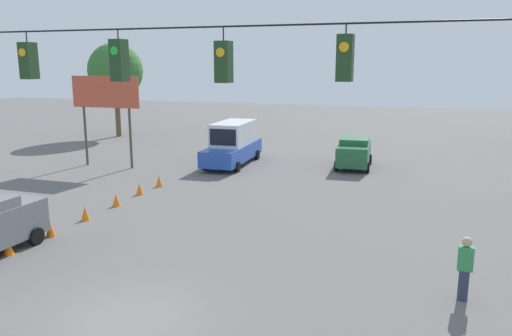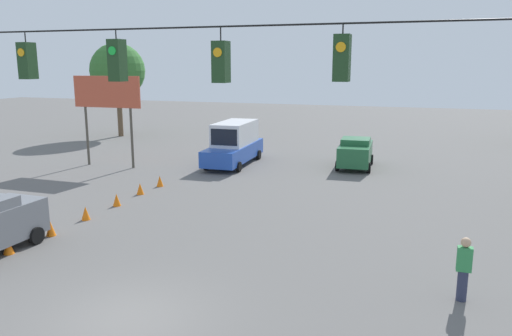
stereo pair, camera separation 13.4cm
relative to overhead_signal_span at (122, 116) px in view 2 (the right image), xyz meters
name	(u,v)px [view 2 (the right image)]	position (x,y,z in m)	size (l,w,h in m)	color
ground_plane	(126,318)	(0.03, 0.23, -5.23)	(140.00, 140.00, 0.00)	#605E5B
overhead_signal_span	(122,116)	(0.00, 0.00, 0.00)	(19.95, 0.38, 8.02)	#4C473D
box_truck_blue_withflow_far	(234,143)	(4.81, -19.83, -3.86)	(2.55, 6.73, 2.78)	#234CB2
sedan_green_oncoming_deep	(355,152)	(-2.91, -21.22, -4.25)	(2.29, 4.44, 1.89)	#236038
traffic_cone_nearest	(8,246)	(6.45, -2.35, -4.94)	(0.37, 0.37, 0.58)	orange
traffic_cone_second	(51,228)	(6.38, -4.35, -4.94)	(0.37, 0.37, 0.58)	orange
traffic_cone_third	(86,213)	(6.39, -6.47, -4.94)	(0.37, 0.37, 0.58)	orange
traffic_cone_fourth	(117,200)	(6.38, -8.71, -4.94)	(0.37, 0.37, 0.58)	orange
traffic_cone_fifth	(140,189)	(6.47, -10.91, -4.94)	(0.37, 0.37, 0.58)	orange
traffic_cone_farthest	(160,181)	(6.37, -12.73, -4.94)	(0.37, 0.37, 0.58)	orange
roadside_billboard	(107,99)	(12.13, -16.55, -0.88)	(4.78, 0.16, 5.76)	#4C473D
pedestrian	(464,269)	(-8.26, -3.68, -4.29)	(0.40, 0.28, 1.84)	#2D334C
tree_horizon_left	(118,71)	(19.43, -28.66, 0.65)	(4.88, 4.88, 8.35)	brown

